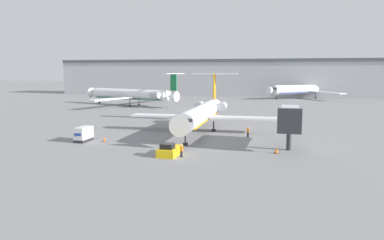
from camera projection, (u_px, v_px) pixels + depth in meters
ground_plane at (171, 156)px, 49.33m from camera, size 600.00×600.00×0.00m
terminal_building at (256, 78)px, 163.28m from camera, size 180.00×16.80×15.95m
airplane_main at (202, 113)px, 68.73m from camera, size 27.07×32.08×10.61m
pushback_tug at (170, 150)px, 49.93m from camera, size 2.37×4.51×1.78m
luggage_cart at (84, 134)px, 59.55m from camera, size 1.64×3.43×2.34m
worker_near_tug at (181, 151)px, 48.80m from camera, size 0.40×0.24×1.69m
worker_by_wing at (248, 132)px, 63.12m from camera, size 0.40×0.25×1.79m
traffic_cone_left at (104, 139)px, 59.43m from camera, size 0.57×0.57×0.81m
traffic_cone_right at (276, 150)px, 51.14m from camera, size 0.66×0.66×0.83m
airplane_parked_far_left at (309, 89)px, 150.14m from camera, size 34.05×29.69×10.55m
airplane_parked_far_right at (132, 95)px, 119.33m from camera, size 35.97×34.44×10.35m
jet_bridge at (290, 117)px, 54.56m from camera, size 3.20×10.72×6.19m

